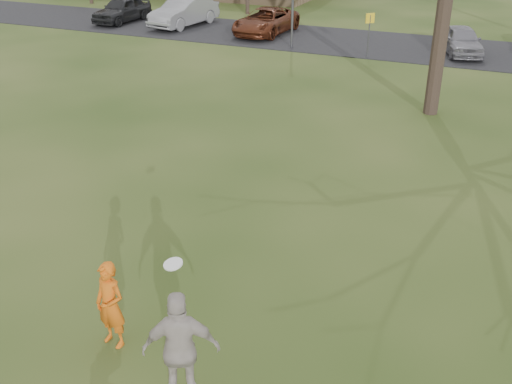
# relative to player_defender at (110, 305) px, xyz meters

# --- Properties ---
(ground) EXTENTS (120.00, 120.00, 0.00)m
(ground) POSITION_rel_player_defender_xyz_m (1.12, -0.44, -0.80)
(ground) COLOR #1E380F
(ground) RESTS_ON ground
(parking_strip) EXTENTS (62.00, 6.50, 0.04)m
(parking_strip) POSITION_rel_player_defender_xyz_m (1.12, 24.56, -0.78)
(parking_strip) COLOR black
(parking_strip) RESTS_ON ground
(player_defender) EXTENTS (0.64, 0.47, 1.60)m
(player_defender) POSITION_rel_player_defender_xyz_m (0.00, 0.00, 0.00)
(player_defender) COLOR orange
(player_defender) RESTS_ON ground
(car_0) EXTENTS (1.92, 4.35, 1.46)m
(car_0) POSITION_rel_player_defender_xyz_m (-16.64, 24.38, -0.03)
(car_0) COLOR black
(car_0) RESTS_ON parking_strip
(car_1) EXTENTS (2.38, 5.07, 1.61)m
(car_1) POSITION_rel_player_defender_xyz_m (-12.58, 24.76, 0.04)
(car_1) COLOR gray
(car_1) RESTS_ON parking_strip
(car_2) EXTENTS (2.54, 5.06, 1.37)m
(car_2) POSITION_rel_player_defender_xyz_m (-7.35, 24.60, -0.07)
(car_2) COLOR #5B2815
(car_2) RESTS_ON parking_strip
(car_4) EXTENTS (2.70, 4.15, 1.31)m
(car_4) POSITION_rel_player_defender_xyz_m (3.08, 23.98, -0.10)
(car_4) COLOR gray
(car_4) RESTS_ON parking_strip
(catching_play) EXTENTS (1.22, 0.92, 2.45)m
(catching_play) POSITION_rel_player_defender_xyz_m (1.76, -0.70, 0.23)
(catching_play) COLOR #B4A8A2
(catching_play) RESTS_ON ground
(sign_yellow) EXTENTS (0.35, 0.35, 2.08)m
(sign_yellow) POSITION_rel_player_defender_xyz_m (-0.88, 21.56, 0.65)
(sign_yellow) COLOR #47474C
(sign_yellow) RESTS_ON ground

